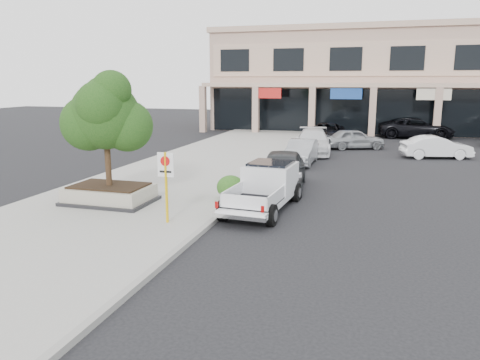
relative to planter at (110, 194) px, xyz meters
name	(u,v)px	position (x,y,z in m)	size (l,w,h in m)	color
ground	(253,233)	(6.02, -1.55, -0.48)	(120.00, 120.00, 0.00)	black
sidewalk	(172,181)	(0.52, 4.45, -0.40)	(8.00, 52.00, 0.15)	gray
curb	(254,187)	(4.47, 4.45, -0.40)	(0.20, 52.00, 0.15)	gray
strip_mall	(432,80)	(14.02, 32.38, 4.27)	(40.55, 12.43, 9.50)	tan
planter	(110,194)	(0.00, 0.00, 0.00)	(3.20, 2.20, 0.68)	black
planter_tree	(111,115)	(0.13, 0.15, 2.94)	(2.90, 2.55, 4.00)	#321D13
no_parking_sign	(166,178)	(3.17, -1.72, 1.16)	(0.55, 0.09, 2.30)	#E1AF0B
hedge	(231,187)	(4.22, 1.77, 0.14)	(1.10, 0.99, 0.94)	#134414
pickup_truck	(263,188)	(5.67, 1.10, 0.35)	(1.94, 5.24, 1.65)	white
curb_car_a	(282,170)	(5.62, 4.81, 0.36)	(1.97, 4.89, 1.66)	#2C2F31
curb_car_b	(301,152)	(5.44, 11.23, 0.21)	(1.45, 4.16, 1.37)	#96999E
curb_car_c	(313,142)	(5.52, 15.32, 0.30)	(2.18, 5.37, 1.56)	silver
curb_car_d	(326,133)	(5.77, 20.96, 0.28)	(2.51, 5.44, 1.51)	black
lot_car_a	(355,139)	(8.02, 18.25, 0.23)	(1.65, 4.11, 1.40)	#929599
lot_car_b	(436,147)	(13.04, 15.57, 0.20)	(1.43, 4.11, 1.36)	silver
lot_car_d	(416,128)	(12.57, 26.20, 0.36)	(2.76, 5.98, 1.66)	black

